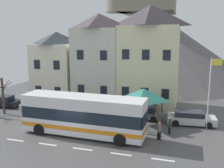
# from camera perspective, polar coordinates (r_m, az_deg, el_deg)

# --- Properties ---
(ground_plane) EXTENTS (40.00, 60.00, 0.07)m
(ground_plane) POSITION_cam_1_polar(r_m,az_deg,el_deg) (21.70, -8.78, -12.29)
(ground_plane) COLOR #4D4E4F
(townhouse_00) EXTENTS (5.33, 5.44, 8.99)m
(townhouse_00) POSITION_cam_1_polar(r_m,az_deg,el_deg) (34.05, -12.22, 3.91)
(townhouse_00) COLOR #EAE7C9
(townhouse_00) RESTS_ON ground_plane
(townhouse_01) EXTENTS (5.66, 5.41, 11.13)m
(townhouse_01) POSITION_cam_1_polar(r_m,az_deg,el_deg) (31.56, -2.86, 5.58)
(townhouse_01) COLOR beige
(townhouse_01) RESTS_ON ground_plane
(townhouse_02) EXTENTS (6.62, 5.98, 11.99)m
(townhouse_02) POSITION_cam_1_polar(r_m,az_deg,el_deg) (30.36, 8.49, 6.08)
(townhouse_02) COLOR beige
(townhouse_02) RESTS_ON ground_plane
(hilltop_castle) EXTENTS (41.03, 41.03, 22.50)m
(hilltop_castle) POSITION_cam_1_polar(r_m,az_deg,el_deg) (52.72, 7.83, 9.56)
(hilltop_castle) COLOR #5A5658
(hilltop_castle) RESTS_ON ground_plane
(transit_bus) EXTENTS (10.78, 2.89, 3.44)m
(transit_bus) POSITION_cam_1_polar(r_m,az_deg,el_deg) (21.83, -6.52, -7.14)
(transit_bus) COLOR white
(transit_bus) RESTS_ON ground_plane
(bus_shelter) EXTENTS (3.60, 3.60, 3.51)m
(bus_shelter) POSITION_cam_1_polar(r_m,az_deg,el_deg) (24.34, 7.17, -2.35)
(bus_shelter) COLOR #473D33
(bus_shelter) RESTS_ON ground_plane
(parked_car_00) EXTENTS (3.96, 2.13, 1.29)m
(parked_car_00) POSITION_cam_1_polar(r_m,az_deg,el_deg) (30.09, -16.44, -4.67)
(parked_car_00) COLOR silver
(parked_car_00) RESTS_ON ground_plane
(parked_car_01) EXTENTS (4.65, 2.26, 1.33)m
(parked_car_01) POSITION_cam_1_polar(r_m,az_deg,el_deg) (25.72, 17.37, -7.31)
(parked_car_01) COLOR silver
(parked_car_01) RESTS_ON ground_plane
(parked_car_02) EXTENTS (3.95, 2.02, 1.36)m
(parked_car_02) POSITION_cam_1_polar(r_m,az_deg,el_deg) (33.28, -23.27, -3.60)
(parked_car_02) COLOR black
(parked_car_02) RESTS_ON ground_plane
(parked_car_03) EXTENTS (4.54, 2.15, 1.39)m
(parked_car_03) POSITION_cam_1_polar(r_m,az_deg,el_deg) (26.48, 6.75, -6.31)
(parked_car_03) COLOR slate
(parked_car_03) RESTS_ON ground_plane
(pedestrian_00) EXTENTS (0.34, 0.31, 1.56)m
(pedestrian_00) POSITION_cam_1_polar(r_m,az_deg,el_deg) (21.40, 10.63, -10.23)
(pedestrian_00) COLOR black
(pedestrian_00) RESTS_ON ground_plane
(pedestrian_01) EXTENTS (0.31, 0.31, 1.57)m
(pedestrian_01) POSITION_cam_1_polar(r_m,az_deg,el_deg) (22.69, 12.90, -8.82)
(pedestrian_01) COLOR black
(pedestrian_01) RESTS_ON ground_plane
(pedestrian_02) EXTENTS (0.28, 0.29, 1.67)m
(pedestrian_02) POSITION_cam_1_polar(r_m,az_deg,el_deg) (22.55, 6.05, -8.57)
(pedestrian_02) COLOR #38332D
(pedestrian_02) RESTS_ON ground_plane
(public_bench) EXTENTS (1.43, 0.48, 0.87)m
(public_bench) POSITION_cam_1_polar(r_m,az_deg,el_deg) (27.41, 5.86, -6.16)
(public_bench) COLOR #33473D
(public_bench) RESTS_ON ground_plane
(flagpole) EXTENTS (0.95, 0.10, 6.54)m
(flagpole) POSITION_cam_1_polar(r_m,az_deg,el_deg) (24.20, 21.37, -0.95)
(flagpole) COLOR silver
(flagpole) RESTS_ON ground_plane
(bare_tree_01) EXTENTS (1.66, 2.07, 4.02)m
(bare_tree_01) POSITION_cam_1_polar(r_m,az_deg,el_deg) (29.85, -23.48, -2.20)
(bare_tree_01) COLOR #47382D
(bare_tree_01) RESTS_ON ground_plane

